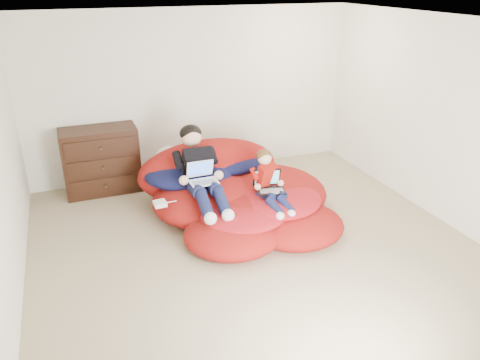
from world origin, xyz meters
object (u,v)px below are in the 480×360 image
(younger_boy, at_px, (269,180))
(older_boy, at_px, (199,167))
(dresser, at_px, (101,160))
(beanbag_pile, at_px, (237,195))
(laptop_white, at_px, (202,176))
(laptop_black, at_px, (269,185))

(younger_boy, bearing_deg, older_boy, 149.00)
(dresser, bearing_deg, beanbag_pile, -40.65)
(dresser, xyz_separation_m, beanbag_pile, (1.57, -1.35, -0.21))
(older_boy, height_order, younger_boy, older_boy)
(beanbag_pile, bearing_deg, younger_boy, -58.73)
(dresser, height_order, older_boy, older_boy)
(older_boy, xyz_separation_m, younger_boy, (0.75, -0.45, -0.11))
(laptop_white, bearing_deg, dresser, 126.86)
(older_boy, bearing_deg, younger_boy, -31.00)
(older_boy, height_order, laptop_black, older_boy)
(dresser, distance_m, older_boy, 1.74)
(beanbag_pile, xyz_separation_m, older_boy, (-0.49, 0.01, 0.45))
(younger_boy, xyz_separation_m, laptop_black, (0.00, -0.00, -0.06))
(dresser, bearing_deg, laptop_white, -53.14)
(beanbag_pile, distance_m, laptop_black, 0.59)
(older_boy, xyz_separation_m, laptop_white, (-0.00, -0.11, -0.07))
(dresser, height_order, younger_boy, younger_boy)
(laptop_black, bearing_deg, older_boy, 148.77)
(beanbag_pile, xyz_separation_m, laptop_black, (0.27, -0.44, 0.29))
(older_boy, bearing_deg, beanbag_pile, -1.62)
(dresser, relative_size, laptop_black, 2.74)
(beanbag_pile, relative_size, older_boy, 1.84)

